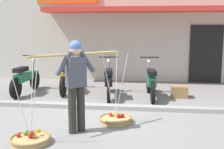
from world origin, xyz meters
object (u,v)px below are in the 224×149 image
Objects in this scene: fruit_basket_left_side at (115,119)px; fruit_basket_right_side at (30,139)px; motorcycle_end_of_row at (151,82)px; fruit_vendor at (76,80)px; motorcycle_second_in_row at (68,77)px; wooden_crate at (179,92)px; motorcycle_nearest_shop at (25,78)px; motorcycle_third_in_row at (109,81)px.

fruit_basket_right_side is at bearing -136.97° from fruit_basket_left_side.
fruit_vendor is at bearing -116.40° from motorcycle_end_of_row.
fruit_basket_right_side is (-1.31, -1.22, 0.00)m from fruit_basket_left_side.
fruit_basket_left_side reaches higher than motorcycle_second_in_row.
motorcycle_end_of_row is (2.45, -0.41, 0.00)m from motorcycle_second_in_row.
motorcycle_end_of_row is 4.14× the size of wooden_crate.
motorcycle_nearest_shop is 4.43m from wooden_crate.
fruit_vendor reaches higher than fruit_basket_right_side.
motorcycle_second_in_row is (1.17, 0.36, 0.00)m from motorcycle_nearest_shop.
motorcycle_second_in_row is 4.14× the size of wooden_crate.
motorcycle_nearest_shop is 2.47m from motorcycle_third_in_row.
fruit_vendor is 3.75m from wooden_crate.
motorcycle_nearest_shop is at bearing 179.11° from motorcycle_end_of_row.
motorcycle_end_of_row is (2.05, 3.41, 0.38)m from fruit_basket_right_side.
motorcycle_nearest_shop is 4.14× the size of wooden_crate.
fruit_vendor is 3.17m from motorcycle_end_of_row.
motorcycle_nearest_shop is at bearing -179.00° from wooden_crate.
motorcycle_nearest_shop is 3.63m from motorcycle_end_of_row.
motorcycle_nearest_shop is 1.00× the size of motorcycle_second_in_row.
motorcycle_end_of_row is (0.74, 2.18, 0.38)m from fruit_basket_left_side.
fruit_vendor is 3.66m from motorcycle_nearest_shop.
fruit_basket_right_side reaches higher than motorcycle_end_of_row.
motorcycle_nearest_shop and motorcycle_end_of_row have the same top height.
fruit_vendor is 1.17× the size of fruit_basket_left_side.
fruit_basket_right_side is 0.80× the size of motorcycle_second_in_row.
fruit_basket_right_side is at bearing -120.97° from motorcycle_end_of_row.
fruit_basket_left_side is 3.68m from motorcycle_nearest_shop.
motorcycle_second_in_row is (-1.06, 3.21, -0.53)m from fruit_vendor.
motorcycle_end_of_row is 0.86m from wooden_crate.
motorcycle_third_in_row is at bearing -19.60° from motorcycle_second_in_row.
fruit_vendor is at bearing 42.85° from fruit_basket_right_side.
fruit_basket_left_side is 3.30× the size of wooden_crate.
wooden_crate is at bearing 56.57° from fruit_basket_left_side.
motorcycle_end_of_row is (3.62, -0.06, 0.00)m from motorcycle_nearest_shop.
fruit_basket_right_side is 0.80× the size of motorcycle_third_in_row.
motorcycle_third_in_row is at bearing 75.24° from fruit_basket_right_side.
fruit_basket_left_side reaches higher than motorcycle_end_of_row.
motorcycle_nearest_shop reaches higher than wooden_crate.
fruit_vendor reaches higher than motorcycle_end_of_row.
fruit_basket_right_side reaches higher than motorcycle_third_in_row.
wooden_crate is (1.95, 0.18, -0.29)m from motorcycle_third_in_row.
motorcycle_second_in_row is 3.27m from wooden_crate.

